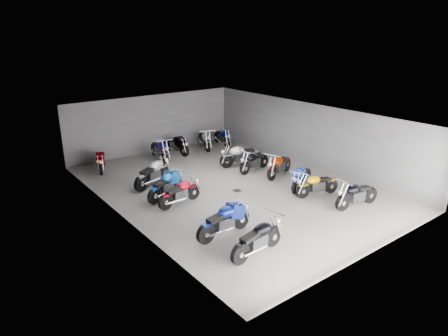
{
  "coord_description": "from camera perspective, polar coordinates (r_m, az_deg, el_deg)",
  "views": [
    {
      "loc": [
        -10.17,
        -12.86,
        6.6
      ],
      "look_at": [
        -0.39,
        -0.06,
        1.0
      ],
      "focal_mm": 32.0,
      "sensor_mm": 36.0,
      "label": 1
    }
  ],
  "objects": [
    {
      "name": "motorcycle_back_a",
      "position": [
        20.53,
        -17.17,
        1.03
      ],
      "size": [
        0.93,
        2.02,
        0.93
      ],
      "rotation": [
        0.0,
        0.0,
        2.76
      ],
      "color": "black",
      "rests_on": "ground"
    },
    {
      "name": "ground",
      "position": [
        17.67,
        0.87,
        -2.76
      ],
      "size": [
        14.0,
        14.0,
        0.0
      ],
      "primitive_type": "plane",
      "color": "#999791",
      "rests_on": "ground"
    },
    {
      "name": "motorcycle_left_b",
      "position": [
        13.48,
        0.11,
        -7.53
      ],
      "size": [
        2.27,
        0.49,
        1.0
      ],
      "rotation": [
        0.0,
        0.0,
        -1.5
      ],
      "color": "black",
      "rests_on": "ground"
    },
    {
      "name": "wall_left",
      "position": [
        14.73,
        -14.56,
        -1.31
      ],
      "size": [
        0.1,
        14.0,
        3.2
      ],
      "primitive_type": "cube",
      "color": "slate",
      "rests_on": "ground"
    },
    {
      "name": "motorcycle_back_e",
      "position": [
        23.33,
        -2.76,
        4.1
      ],
      "size": [
        0.97,
        2.17,
        1.0
      ],
      "rotation": [
        0.0,
        0.0,
        2.77
      ],
      "color": "black",
      "rests_on": "ground"
    },
    {
      "name": "motorcycle_right_c",
      "position": [
        17.7,
        11.02,
        -1.35
      ],
      "size": [
        1.99,
        0.93,
        0.92
      ],
      "rotation": [
        0.0,
        0.0,
        1.97
      ],
      "color": "black",
      "rests_on": "ground"
    },
    {
      "name": "motorcycle_left_a",
      "position": [
        12.46,
        4.87,
        -10.07
      ],
      "size": [
        2.19,
        0.5,
        0.96
      ],
      "rotation": [
        0.0,
        0.0,
        -1.46
      ],
      "color": "black",
      "rests_on": "ground"
    },
    {
      "name": "motorcycle_left_f",
      "position": [
        18.01,
        -10.09,
        -0.72
      ],
      "size": [
        2.22,
        1.09,
        1.03
      ],
      "rotation": [
        0.0,
        0.0,
        -1.16
      ],
      "color": "black",
      "rests_on": "ground"
    },
    {
      "name": "motorcycle_back_d",
      "position": [
        22.47,
        -6.86,
        3.34
      ],
      "size": [
        0.5,
        2.19,
        0.96
      ],
      "rotation": [
        0.0,
        0.0,
        3.26
      ],
      "color": "black",
      "rests_on": "ground"
    },
    {
      "name": "motorcycle_back_f",
      "position": [
        24.01,
        -0.24,
        4.46
      ],
      "size": [
        0.62,
        2.08,
        0.92
      ],
      "rotation": [
        0.0,
        0.0,
        2.92
      ],
      "color": "black",
      "rests_on": "ground"
    },
    {
      "name": "drain_grate",
      "position": [
        17.31,
        1.9,
        -3.23
      ],
      "size": [
        0.32,
        0.32,
        0.01
      ],
      "primitive_type": "cube",
      "color": "black",
      "rests_on": "ground"
    },
    {
      "name": "motorcycle_right_b",
      "position": [
        17.07,
        13.11,
        -2.32
      ],
      "size": [
        2.01,
        0.63,
        0.9
      ],
      "rotation": [
        0.0,
        0.0,
        1.33
      ],
      "color": "black",
      "rests_on": "ground"
    },
    {
      "name": "ceiling",
      "position": [
        16.74,
        0.93,
        7.52
      ],
      "size": [
        10.0,
        14.0,
        0.04
      ],
      "primitive_type": "cube",
      "color": "black",
      "rests_on": "wall_back"
    },
    {
      "name": "motorcycle_right_f",
      "position": [
        20.26,
        2.38,
        1.8
      ],
      "size": [
        2.29,
        0.73,
        1.02
      ],
      "rotation": [
        0.0,
        0.0,
        1.33
      ],
      "color": "black",
      "rests_on": "ground"
    },
    {
      "name": "motorcycle_right_d",
      "position": [
        19.06,
        7.89,
        0.41
      ],
      "size": [
        2.13,
        0.85,
        0.97
      ],
      "rotation": [
        0.0,
        0.0,
        1.9
      ],
      "color": "black",
      "rests_on": "ground"
    },
    {
      "name": "wall_right",
      "position": [
        20.51,
        11.97,
        4.64
      ],
      "size": [
        0.1,
        14.0,
        3.2
      ],
      "primitive_type": "cube",
      "color": "slate",
      "rests_on": "ground"
    },
    {
      "name": "motorcycle_right_e",
      "position": [
        19.58,
        4.31,
        0.96
      ],
      "size": [
        2.08,
        0.55,
        0.92
      ],
      "rotation": [
        0.0,
        0.0,
        1.75
      ],
      "color": "black",
      "rests_on": "ground"
    },
    {
      "name": "motorcycle_left_d",
      "position": [
        15.92,
        -6.28,
        -3.51
      ],
      "size": [
        2.06,
        0.5,
        0.91
      ],
      "rotation": [
        0.0,
        0.0,
        -1.43
      ],
      "color": "black",
      "rests_on": "ground"
    },
    {
      "name": "motorcycle_left_e",
      "position": [
        16.64,
        -8.27,
        -2.44
      ],
      "size": [
        2.09,
        1.0,
        0.97
      ],
      "rotation": [
        0.0,
        0.0,
        -1.17
      ],
      "color": "black",
      "rests_on": "ground"
    },
    {
      "name": "wall_back",
      "position": [
        22.87,
        -10.09,
        6.24
      ],
      "size": [
        10.0,
        0.1,
        3.2
      ],
      "primitive_type": "cube",
      "color": "slate",
      "rests_on": "ground"
    },
    {
      "name": "motorcycle_right_a",
      "position": [
        16.41,
        18.4,
        -3.63
      ],
      "size": [
        2.15,
        0.51,
        0.95
      ],
      "rotation": [
        0.0,
        0.0,
        1.43
      ],
      "color": "black",
      "rests_on": "ground"
    },
    {
      "name": "motorcycle_back_c",
      "position": [
        21.51,
        -9.15,
        2.59
      ],
      "size": [
        0.54,
        2.3,
        1.01
      ],
      "rotation": [
        0.0,
        0.0,
        3.01
      ],
      "color": "black",
      "rests_on": "ground"
    }
  ]
}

